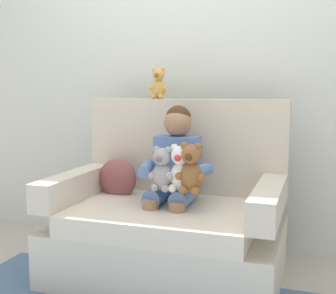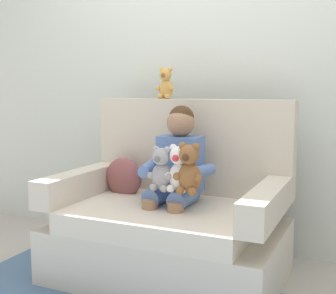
{
  "view_description": "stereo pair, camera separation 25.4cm",
  "coord_description": "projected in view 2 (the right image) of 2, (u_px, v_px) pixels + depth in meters",
  "views": [
    {
      "loc": [
        0.82,
        -2.44,
        1.13
      ],
      "look_at": [
        0.02,
        -0.05,
        0.8
      ],
      "focal_mm": 47.92,
      "sensor_mm": 36.0,
      "label": 1
    },
    {
      "loc": [
        1.06,
        -2.35,
        1.13
      ],
      "look_at": [
        0.02,
        -0.05,
        0.8
      ],
      "focal_mm": 47.92,
      "sensor_mm": 36.0,
      "label": 2
    }
  ],
  "objects": [
    {
      "name": "plush_honey_on_backrest",
      "position": [
        166.0,
        84.0,
        2.96
      ],
      "size": [
        0.13,
        0.1,
        0.21
      ],
      "rotation": [
        0.0,
        0.0,
        -0.15
      ],
      "color": "gold",
      "rests_on": "armchair"
    },
    {
      "name": "ground_plane",
      "position": [
        169.0,
        277.0,
        2.7
      ],
      "size": [
        8.0,
        8.0,
        0.0
      ],
      "primitive_type": "plane",
      "color": "#ADA89E"
    },
    {
      "name": "plush_white",
      "position": [
        179.0,
        170.0,
        2.49
      ],
      "size": [
        0.16,
        0.13,
        0.27
      ],
      "rotation": [
        0.0,
        0.0,
        -0.33
      ],
      "color": "white",
      "rests_on": "armchair"
    },
    {
      "name": "plush_grey",
      "position": [
        161.0,
        170.0,
        2.52
      ],
      "size": [
        0.15,
        0.12,
        0.25
      ],
      "rotation": [
        0.0,
        0.0,
        -0.27
      ],
      "color": "#9E9EA3",
      "rests_on": "armchair"
    },
    {
      "name": "armchair",
      "position": [
        172.0,
        222.0,
        2.71
      ],
      "size": [
        1.32,
        0.89,
        1.06
      ],
      "color": "beige",
      "rests_on": "ground"
    },
    {
      "name": "plush_brown",
      "position": [
        189.0,
        170.0,
        2.44
      ],
      "size": [
        0.17,
        0.14,
        0.28
      ],
      "rotation": [
        0.0,
        0.0,
        0.37
      ],
      "color": "brown",
      "rests_on": "armchair"
    },
    {
      "name": "back_wall",
      "position": [
        209.0,
        64.0,
        3.16
      ],
      "size": [
        6.0,
        0.1,
        2.6
      ],
      "primitive_type": "cube",
      "color": "silver",
      "rests_on": "ground"
    },
    {
      "name": "seated_child",
      "position": [
        176.0,
        168.0,
        2.67
      ],
      "size": [
        0.45,
        0.39,
        0.82
      ],
      "rotation": [
        0.0,
        0.0,
        0.09
      ],
      "color": "#597AB7",
      "rests_on": "armchair"
    },
    {
      "name": "throw_pillow",
      "position": [
        124.0,
        177.0,
        2.94
      ],
      "size": [
        0.26,
        0.13,
        0.26
      ],
      "primitive_type": "ellipsoid",
      "rotation": [
        0.0,
        0.0,
        -0.02
      ],
      "color": "#8C4C4C",
      "rests_on": "armchair"
    }
  ]
}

